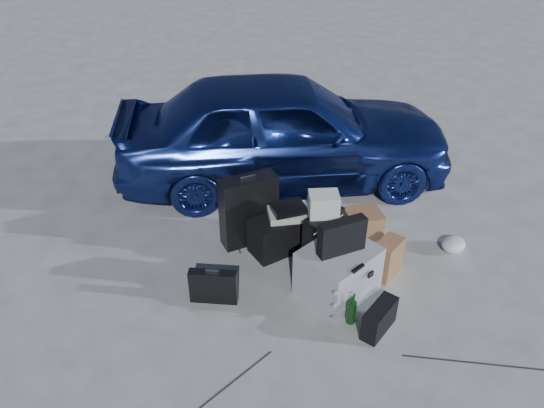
{
  "coord_description": "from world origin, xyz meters",
  "views": [
    {
      "loc": [
        -1.97,
        -2.78,
        3.31
      ],
      "look_at": [
        -0.09,
        0.85,
        0.61
      ],
      "focal_mm": 35.0,
      "sensor_mm": 36.0,
      "label": 1
    }
  ],
  "objects_px": {
    "pelican_case": "(338,271)",
    "suitcase_right": "(323,237)",
    "green_bottle": "(352,309)",
    "briefcase": "(213,287)",
    "suitcase_left": "(249,210)",
    "cardboard_box": "(363,223)",
    "car": "(284,130)",
    "duffel_bag": "(287,231)"
  },
  "relations": [
    {
      "from": "pelican_case",
      "to": "briefcase",
      "type": "bearing_deg",
      "value": 142.7
    },
    {
      "from": "car",
      "to": "cardboard_box",
      "type": "xyz_separation_m",
      "value": [
        0.19,
        -1.37,
        -0.52
      ]
    },
    {
      "from": "briefcase",
      "to": "cardboard_box",
      "type": "xyz_separation_m",
      "value": [
        1.75,
        0.21,
        -0.03
      ]
    },
    {
      "from": "cardboard_box",
      "to": "green_bottle",
      "type": "xyz_separation_m",
      "value": [
        -0.82,
        -0.99,
        0.02
      ]
    },
    {
      "from": "briefcase",
      "to": "duffel_bag",
      "type": "bearing_deg",
      "value": 55.01
    },
    {
      "from": "car",
      "to": "pelican_case",
      "type": "height_order",
      "value": "car"
    },
    {
      "from": "suitcase_left",
      "to": "green_bottle",
      "type": "distance_m",
      "value": 1.47
    },
    {
      "from": "briefcase",
      "to": "suitcase_right",
      "type": "distance_m",
      "value": 1.16
    },
    {
      "from": "briefcase",
      "to": "duffel_bag",
      "type": "xyz_separation_m",
      "value": [
        0.94,
        0.39,
        0.02
      ]
    },
    {
      "from": "briefcase",
      "to": "cardboard_box",
      "type": "bearing_deg",
      "value": 39.56
    },
    {
      "from": "pelican_case",
      "to": "briefcase",
      "type": "xyz_separation_m",
      "value": [
        -1.03,
        0.39,
        -0.07
      ]
    },
    {
      "from": "pelican_case",
      "to": "suitcase_right",
      "type": "relative_size",
      "value": 1.21
    },
    {
      "from": "car",
      "to": "suitcase_right",
      "type": "xyz_separation_m",
      "value": [
        -0.4,
        -1.52,
        -0.39
      ]
    },
    {
      "from": "briefcase",
      "to": "cardboard_box",
      "type": "height_order",
      "value": "briefcase"
    },
    {
      "from": "briefcase",
      "to": "suitcase_left",
      "type": "relative_size",
      "value": 0.57
    },
    {
      "from": "car",
      "to": "green_bottle",
      "type": "distance_m",
      "value": 2.49
    },
    {
      "from": "cardboard_box",
      "to": "pelican_case",
      "type": "bearing_deg",
      "value": -139.62
    },
    {
      "from": "car",
      "to": "pelican_case",
      "type": "bearing_deg",
      "value": -173.54
    },
    {
      "from": "car",
      "to": "green_bottle",
      "type": "xyz_separation_m",
      "value": [
        -0.63,
        -2.36,
        -0.5
      ]
    },
    {
      "from": "suitcase_left",
      "to": "suitcase_right",
      "type": "xyz_separation_m",
      "value": [
        0.5,
        -0.59,
        -0.11
      ]
    },
    {
      "from": "duffel_bag",
      "to": "car",
      "type": "bearing_deg",
      "value": 58.28
    },
    {
      "from": "pelican_case",
      "to": "cardboard_box",
      "type": "height_order",
      "value": "pelican_case"
    },
    {
      "from": "suitcase_right",
      "to": "cardboard_box",
      "type": "relative_size",
      "value": 1.48
    },
    {
      "from": "suitcase_right",
      "to": "cardboard_box",
      "type": "distance_m",
      "value": 0.62
    },
    {
      "from": "suitcase_left",
      "to": "cardboard_box",
      "type": "relative_size",
      "value": 2.07
    },
    {
      "from": "duffel_bag",
      "to": "green_bottle",
      "type": "bearing_deg",
      "value": -95.63
    },
    {
      "from": "pelican_case",
      "to": "briefcase",
      "type": "distance_m",
      "value": 1.11
    },
    {
      "from": "pelican_case",
      "to": "suitcase_left",
      "type": "relative_size",
      "value": 0.86
    },
    {
      "from": "suitcase_right",
      "to": "duffel_bag",
      "type": "distance_m",
      "value": 0.4
    },
    {
      "from": "pelican_case",
      "to": "green_bottle",
      "type": "bearing_deg",
      "value": -122.4
    },
    {
      "from": "cardboard_box",
      "to": "suitcase_left",
      "type": "bearing_deg",
      "value": 157.83
    },
    {
      "from": "pelican_case",
      "to": "green_bottle",
      "type": "relative_size",
      "value": 2.07
    },
    {
      "from": "suitcase_right",
      "to": "green_bottle",
      "type": "bearing_deg",
      "value": -124.85
    },
    {
      "from": "duffel_bag",
      "to": "pelican_case",
      "type": "bearing_deg",
      "value": -88.18
    },
    {
      "from": "briefcase",
      "to": "suitcase_right",
      "type": "relative_size",
      "value": 0.8
    },
    {
      "from": "car",
      "to": "suitcase_right",
      "type": "height_order",
      "value": "car"
    },
    {
      "from": "car",
      "to": "duffel_bag",
      "type": "distance_m",
      "value": 1.42
    },
    {
      "from": "briefcase",
      "to": "duffel_bag",
      "type": "height_order",
      "value": "duffel_bag"
    },
    {
      "from": "suitcase_right",
      "to": "duffel_bag",
      "type": "xyz_separation_m",
      "value": [
        -0.21,
        0.32,
        -0.08
      ]
    },
    {
      "from": "green_bottle",
      "to": "suitcase_left",
      "type": "bearing_deg",
      "value": 100.52
    },
    {
      "from": "green_bottle",
      "to": "car",
      "type": "bearing_deg",
      "value": 75.07
    },
    {
      "from": "suitcase_left",
      "to": "cardboard_box",
      "type": "xyz_separation_m",
      "value": [
        1.09,
        -0.44,
        -0.23
      ]
    }
  ]
}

